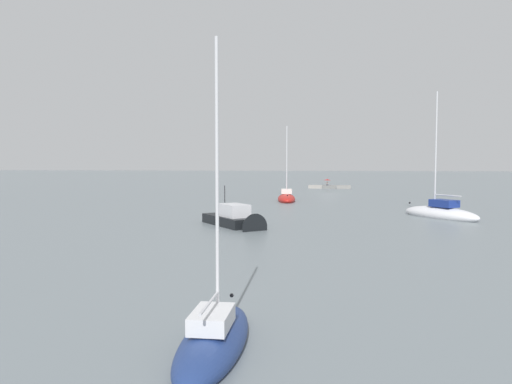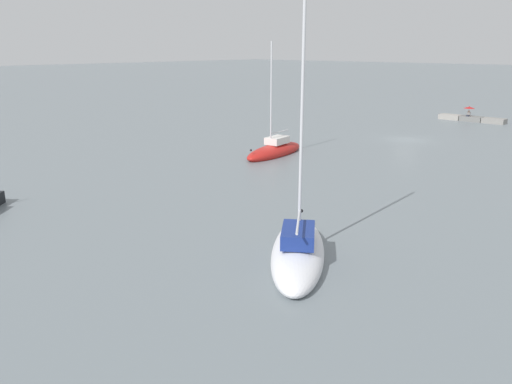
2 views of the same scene
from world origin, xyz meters
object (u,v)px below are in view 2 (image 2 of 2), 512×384
(person_seated_grey_left, at_px, (468,114))
(sailboat_white_near, at_px, (298,251))
(sailboat_red_far, at_px, (275,151))
(umbrella_open_red, at_px, (469,107))

(person_seated_grey_left, relative_size, sailboat_white_near, 0.06)
(sailboat_white_near, height_order, sailboat_red_far, sailboat_white_near)
(person_seated_grey_left, height_order, sailboat_white_near, sailboat_white_near)
(umbrella_open_red, bearing_deg, sailboat_red_far, 81.77)
(person_seated_grey_left, distance_m, umbrella_open_red, 0.87)
(umbrella_open_red, relative_size, sailboat_red_far, 0.14)
(sailboat_white_near, xyz_separation_m, sailboat_red_far, (15.73, -16.94, -0.03))
(sailboat_white_near, bearing_deg, sailboat_red_far, 97.53)
(umbrella_open_red, distance_m, sailboat_white_near, 51.48)
(umbrella_open_red, bearing_deg, person_seated_grey_left, 95.63)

